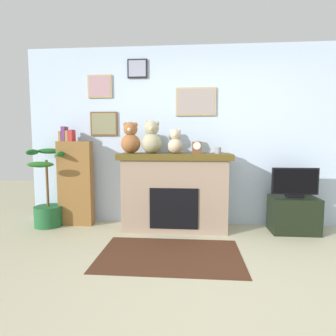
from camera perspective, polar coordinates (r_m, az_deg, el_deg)
ground_plane at (r=2.53m, az=8.48°, el=-24.00°), size 12.00×12.00×0.00m
back_wall at (r=4.19m, az=6.84°, el=6.41°), size 5.20×0.15×2.60m
fireplace at (r=3.94m, az=1.43°, el=-4.70°), size 1.54×0.59×1.07m
bookshelf at (r=4.32m, az=-18.37°, el=-2.63°), size 0.49×0.16×1.44m
potted_plant at (r=4.45m, az=-23.26°, el=-6.71°), size 0.54×0.55×1.13m
tv_stand at (r=4.20m, az=24.22°, el=-8.70°), size 0.61×0.40×0.48m
television at (r=4.12m, az=24.48°, el=-2.82°), size 0.61×0.14×0.40m
area_rug at (r=3.19m, az=0.41°, el=-17.32°), size 1.55×1.00×0.01m
candle_jar at (r=3.87m, az=10.17°, el=3.54°), size 0.08×0.08×0.09m
mantel_clock at (r=3.85m, az=5.90°, el=4.16°), size 0.13×0.10×0.16m
teddy_bear_cream at (r=3.94m, az=-7.63°, el=5.84°), size 0.27×0.27×0.43m
teddy_bear_brown at (r=3.88m, az=-3.33°, el=5.99°), size 0.28×0.28×0.45m
teddy_bear_tan at (r=3.85m, az=1.49°, el=5.22°), size 0.21×0.21×0.34m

